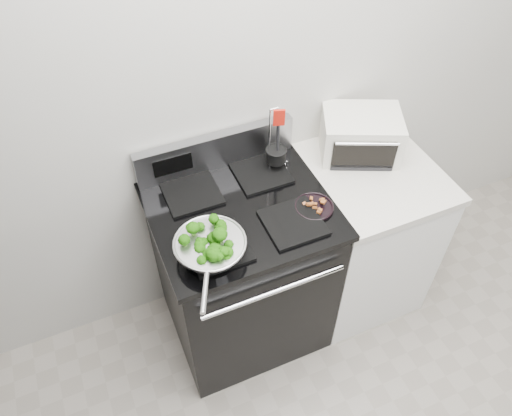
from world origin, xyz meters
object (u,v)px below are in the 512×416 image
utensil_holder (276,158)px  toaster_oven (361,135)px  bacon_plate (314,205)px  skillet (210,247)px  gas_range (243,270)px

utensil_holder → toaster_oven: size_ratio=0.76×
bacon_plate → utensil_holder: 0.31m
skillet → bacon_plate: (0.50, 0.06, -0.03)m
gas_range → skillet: gas_range is taller
bacon_plate → utensil_holder: bearing=98.5°
bacon_plate → toaster_oven: bearing=35.3°
utensil_holder → gas_range: bearing=-127.0°
gas_range → bacon_plate: (0.29, -0.13, 0.48)m
gas_range → utensil_holder: bearing=35.0°
gas_range → toaster_oven: toaster_oven is taller
bacon_plate → toaster_oven: size_ratio=0.38×
bacon_plate → utensil_holder: size_ratio=0.50×
gas_range → utensil_holder: size_ratio=3.30×
gas_range → bacon_plate: bearing=-23.5°
skillet → bacon_plate: size_ratio=2.57×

